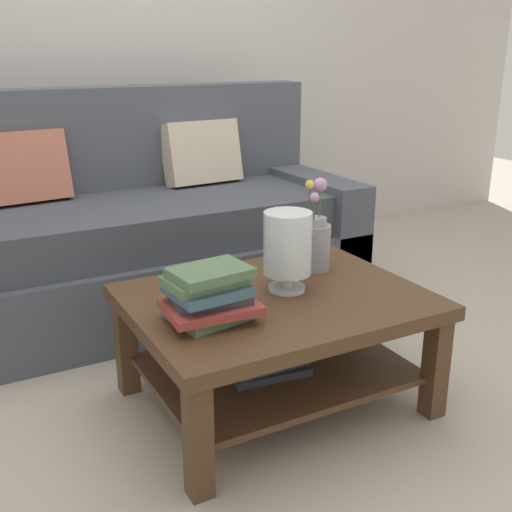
# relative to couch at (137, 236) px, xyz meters

# --- Properties ---
(ground_plane) EXTENTS (10.00, 10.00, 0.00)m
(ground_plane) POSITION_rel_couch_xyz_m (0.13, -0.82, -0.36)
(ground_plane) COLOR #ADA393
(back_wall) EXTENTS (6.40, 0.12, 2.70)m
(back_wall) POSITION_rel_couch_xyz_m (0.13, 0.83, 0.99)
(back_wall) COLOR #BCB7B2
(back_wall) RESTS_ON ground
(couch) EXTENTS (2.11, 0.90, 1.06)m
(couch) POSITION_rel_couch_xyz_m (0.00, 0.00, 0.00)
(couch) COLOR #474C56
(couch) RESTS_ON ground
(coffee_table) EXTENTS (1.01, 0.78, 0.42)m
(coffee_table) POSITION_rel_couch_xyz_m (0.14, -1.12, -0.06)
(coffee_table) COLOR #4C331E
(coffee_table) RESTS_ON ground
(book_stack_main) EXTENTS (0.30, 0.25, 0.18)m
(book_stack_main) POSITION_rel_couch_xyz_m (-0.15, -1.20, 0.14)
(book_stack_main) COLOR #51704C
(book_stack_main) RESTS_ON coffee_table
(glass_hurricane_vase) EXTENTS (0.17, 0.17, 0.29)m
(glass_hurricane_vase) POSITION_rel_couch_xyz_m (0.20, -1.10, 0.22)
(glass_hurricane_vase) COLOR silver
(glass_hurricane_vase) RESTS_ON coffee_table
(flower_pitcher) EXTENTS (0.12, 0.12, 0.36)m
(flower_pitcher) POSITION_rel_couch_xyz_m (0.41, -0.96, 0.18)
(flower_pitcher) COLOR gray
(flower_pitcher) RESTS_ON coffee_table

